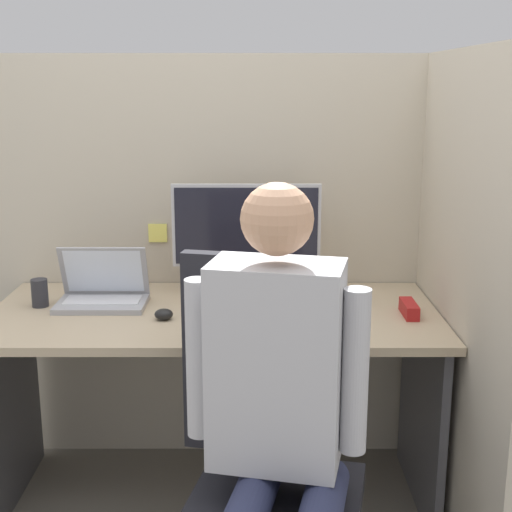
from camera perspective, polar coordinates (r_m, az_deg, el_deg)
name	(u,v)px	position (r m, az deg, el deg)	size (l,w,h in m)	color
cubicle_panel_back	(217,263)	(2.95, -3.16, -0.57)	(2.12, 0.05, 1.67)	#B7AD99
cubicle_panel_right	(449,296)	(2.58, 15.15, -3.11)	(0.04, 1.39, 1.67)	#B7AD99
desk	(212,357)	(2.65, -3.52, -8.09)	(1.62, 0.74, 0.76)	tan
paper_box	(244,289)	(2.75, -0.95, -2.64)	(0.33, 0.24, 0.06)	orange
monitor	(244,230)	(2.70, -0.97, 2.07)	(0.56, 0.18, 0.38)	#B2B2B7
laptop	(100,294)	(2.70, -12.37, -2.96)	(0.33, 0.21, 0.22)	#99999E
mouse	(161,314)	(2.51, -7.58, -4.65)	(0.06, 0.06, 0.04)	black
stapler	(407,309)	(2.59, 11.96, -4.15)	(0.05, 0.15, 0.05)	#A31919
carrot_toy	(306,321)	(2.41, 4.05, -5.24)	(0.05, 0.14, 0.05)	orange
office_chair	(264,450)	(2.11, 0.61, -15.28)	(0.55, 0.61, 1.08)	black
person	(279,404)	(1.86, 1.83, -11.75)	(0.47, 0.48, 1.33)	#282D4C
pen_cup	(37,293)	(2.74, -17.11, -2.85)	(0.06, 0.06, 0.10)	#28282D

